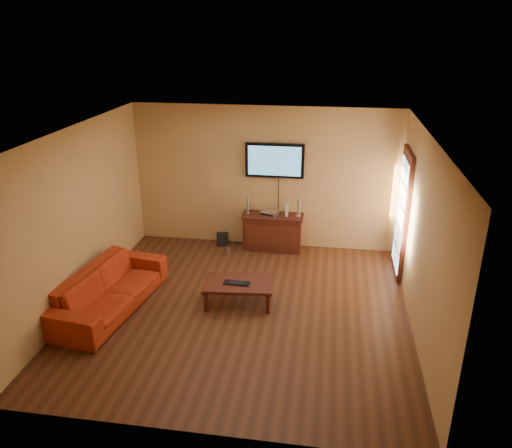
% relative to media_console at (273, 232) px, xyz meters
% --- Properties ---
extents(ground_plane, '(5.00, 5.00, 0.00)m').
position_rel_media_console_xyz_m(ground_plane, '(-0.19, -2.27, -0.35)').
color(ground_plane, '#3D2010').
rests_on(ground_plane, ground).
extents(room_walls, '(5.00, 5.00, 5.00)m').
position_rel_media_console_xyz_m(room_walls, '(-0.19, -1.65, 1.34)').
color(room_walls, tan).
rests_on(room_walls, ground).
extents(french_door, '(0.07, 1.02, 2.22)m').
position_rel_media_console_xyz_m(french_door, '(2.27, -0.57, 0.70)').
color(french_door, '#37130C').
rests_on(french_door, ground).
extents(media_console, '(1.15, 0.44, 0.70)m').
position_rel_media_console_xyz_m(media_console, '(0.00, 0.00, 0.00)').
color(media_console, '#37130C').
rests_on(media_console, ground).
extents(television, '(1.09, 0.08, 0.64)m').
position_rel_media_console_xyz_m(television, '(-0.00, 0.18, 1.36)').
color(television, black).
rests_on(television, ground).
extents(coffee_table, '(1.11, 0.73, 0.37)m').
position_rel_media_console_xyz_m(coffee_table, '(-0.27, -2.09, -0.03)').
color(coffee_table, '#37130C').
rests_on(coffee_table, ground).
extents(sofa, '(0.93, 2.27, 0.86)m').
position_rel_media_console_xyz_m(sofa, '(-2.18, -2.52, 0.08)').
color(sofa, '#A42C12').
rests_on(sofa, ground).
extents(speaker_left, '(0.10, 0.10, 0.35)m').
position_rel_media_console_xyz_m(speaker_left, '(-0.48, 0.01, 0.51)').
color(speaker_left, silver).
rests_on(speaker_left, media_console).
extents(speaker_right, '(0.09, 0.09, 0.34)m').
position_rel_media_console_xyz_m(speaker_right, '(0.48, 0.02, 0.50)').
color(speaker_right, silver).
rests_on(speaker_right, media_console).
extents(av_receiver, '(0.38, 0.32, 0.07)m').
position_rel_media_console_xyz_m(av_receiver, '(-0.06, -0.00, 0.38)').
color(av_receiver, silver).
rests_on(av_receiver, media_console).
extents(game_console, '(0.05, 0.16, 0.21)m').
position_rel_media_console_xyz_m(game_console, '(0.26, 0.03, 0.45)').
color(game_console, white).
rests_on(game_console, media_console).
extents(subwoofer, '(0.26, 0.26, 0.22)m').
position_rel_media_console_xyz_m(subwoofer, '(-1.00, 0.04, -0.24)').
color(subwoofer, black).
rests_on(subwoofer, ground).
extents(bottle, '(0.07, 0.07, 0.20)m').
position_rel_media_console_xyz_m(bottle, '(-0.79, -0.44, -0.26)').
color(bottle, white).
rests_on(bottle, ground).
extents(keyboard, '(0.40, 0.16, 0.02)m').
position_rel_media_console_xyz_m(keyboard, '(-0.29, -2.14, 0.03)').
color(keyboard, black).
rests_on(keyboard, coffee_table).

